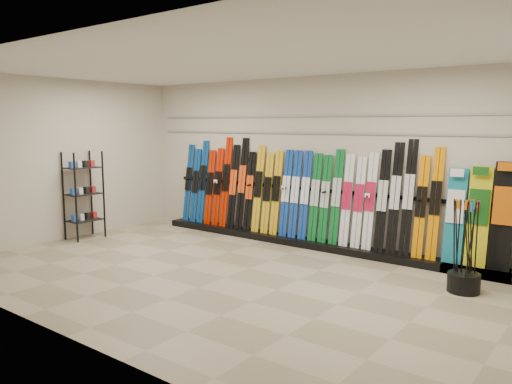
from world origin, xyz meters
The scene contains 12 objects.
floor centered at (0.00, 0.00, 0.00)m, with size 8.00×8.00×0.00m, color gray.
back_wall centered at (0.00, 2.50, 1.50)m, with size 8.00×8.00×0.00m, color beige.
left_wall centered at (-4.00, 0.00, 1.50)m, with size 5.00×5.00×0.00m, color beige.
ceiling centered at (0.00, 0.00, 3.00)m, with size 8.00×8.00×0.00m, color silver.
ski_rack_base centered at (0.22, 2.28, 0.06)m, with size 8.00×0.40×0.12m, color black.
skis centered at (-0.44, 2.35, 0.93)m, with size 5.37×0.29×1.81m.
snowboards centered at (2.93, 2.35, 0.84)m, with size 1.23×0.24×1.52m.
accessory_rack centered at (-3.75, 0.26, 0.83)m, with size 0.40×0.60×1.65m, color black.
pole_bin centered at (2.86, 1.40, 0.12)m, with size 0.41×0.41×0.25m, color black.
ski_poles centered at (2.84, 1.45, 0.61)m, with size 0.33×0.37×1.18m.
slatwall_rail_0 centered at (0.00, 2.48, 2.00)m, with size 7.60×0.02×0.03m, color gray.
slatwall_rail_1 centered at (0.00, 2.48, 2.30)m, with size 7.60×0.02×0.03m, color gray.
Camera 1 is at (4.48, -5.20, 2.16)m, focal length 35.00 mm.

